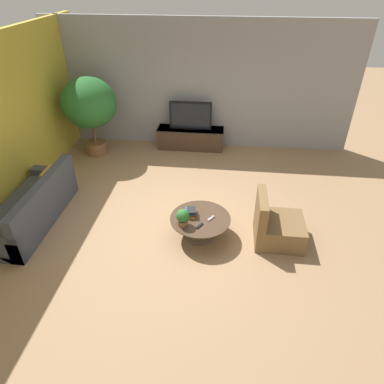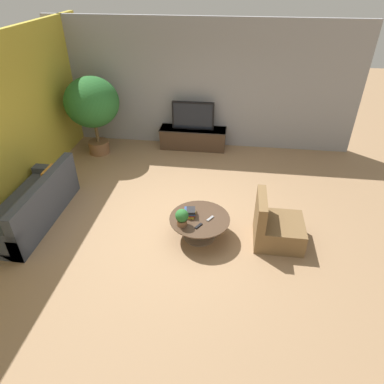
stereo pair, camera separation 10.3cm
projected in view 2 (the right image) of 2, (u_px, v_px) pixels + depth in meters
The scene contains 12 objects.
ground_plane at pixel (181, 218), 6.34m from camera, with size 24.00×24.00×0.00m, color #9E7A56.
back_wall_stone at pixel (201, 86), 8.19m from camera, with size 7.40×0.12×3.00m, color #939399.
media_console at pixel (193, 138), 8.63m from camera, with size 1.66×0.50×0.52m.
television at pixel (193, 116), 8.31m from camera, with size 1.02×0.13×0.68m.
coffee_table at pixel (200, 223), 5.78m from camera, with size 1.02×1.02×0.39m.
couch_by_wall at pixel (33, 206), 6.17m from camera, with size 0.84×2.17×0.84m.
armchair_wicker at pixel (276, 228), 5.69m from camera, with size 0.80×0.76×0.86m.
potted_palm_tall at pixel (92, 104), 7.87m from camera, with size 1.25×1.25×1.86m.
potted_plant_tabletop at pixel (182, 217), 5.48m from camera, with size 0.22×0.22×0.30m.
book_stack at pixel (190, 212), 5.75m from camera, with size 0.22×0.26×0.13m.
remote_black at pixel (199, 226), 5.53m from camera, with size 0.04×0.16×0.02m, color black.
remote_silver at pixel (210, 219), 5.69m from camera, with size 0.04×0.16×0.02m, color gray.
Camera 2 is at (0.86, -4.93, 3.92)m, focal length 32.00 mm.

